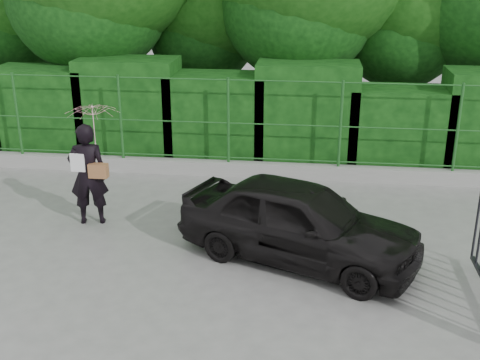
# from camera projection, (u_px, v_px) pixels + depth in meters

# --- Properties ---
(ground) EXTENTS (80.00, 80.00, 0.00)m
(ground) POSITION_uv_depth(u_px,v_px,m) (158.00, 279.00, 8.71)
(ground) COLOR gray
(kerb) EXTENTS (14.00, 0.25, 0.30)m
(kerb) POSITION_uv_depth(u_px,v_px,m) (210.00, 168.00, 12.84)
(kerb) COLOR #9E9E99
(kerb) RESTS_ON ground
(fence) EXTENTS (14.13, 0.06, 1.80)m
(fence) POSITION_uv_depth(u_px,v_px,m) (220.00, 120.00, 12.45)
(fence) COLOR #205A21
(fence) RESTS_ON kerb
(hedge) EXTENTS (14.20, 1.20, 2.28)m
(hedge) POSITION_uv_depth(u_px,v_px,m) (218.00, 116.00, 13.46)
(hedge) COLOR black
(hedge) RESTS_ON ground
(woman) EXTENTS (0.96, 0.91, 2.11)m
(woman) POSITION_uv_depth(u_px,v_px,m) (91.00, 148.00, 10.13)
(woman) COLOR black
(woman) RESTS_ON ground
(car) EXTENTS (3.99, 2.78, 1.26)m
(car) POSITION_uv_depth(u_px,v_px,m) (299.00, 222.00, 9.07)
(car) COLOR black
(car) RESTS_ON ground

